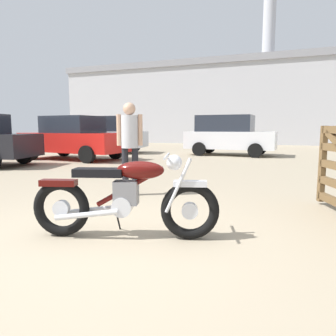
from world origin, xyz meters
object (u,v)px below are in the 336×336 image
vintage_motorcycle (126,198)px  white_estate_far (74,138)px  bystander (130,139)px  blue_hatchback_right (229,135)px  red_hatchback_near (104,134)px

vintage_motorcycle → white_estate_far: bearing=114.1°
white_estate_far → bystander: bearing=139.6°
white_estate_far → blue_hatchback_right: 6.66m
bystander → white_estate_far: bearing=20.9°
blue_hatchback_right → red_hatchback_near: size_ratio=1.00×
vintage_motorcycle → blue_hatchback_right: blue_hatchback_right is taller
vintage_motorcycle → blue_hatchback_right: bearing=77.6°
vintage_motorcycle → white_estate_far: (-5.67, 7.46, 0.38)m
white_estate_far → red_hatchback_near: 3.34m
vintage_motorcycle → red_hatchback_near: (-6.14, 10.76, 0.47)m
red_hatchback_near → blue_hatchback_right: bearing=-2.3°
white_estate_far → blue_hatchback_right: blue_hatchback_right is taller
white_estate_far → red_hatchback_near: red_hatchback_near is taller
blue_hatchback_right → red_hatchback_near: same height
blue_hatchback_right → red_hatchback_near: (-6.01, -0.40, 0.00)m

